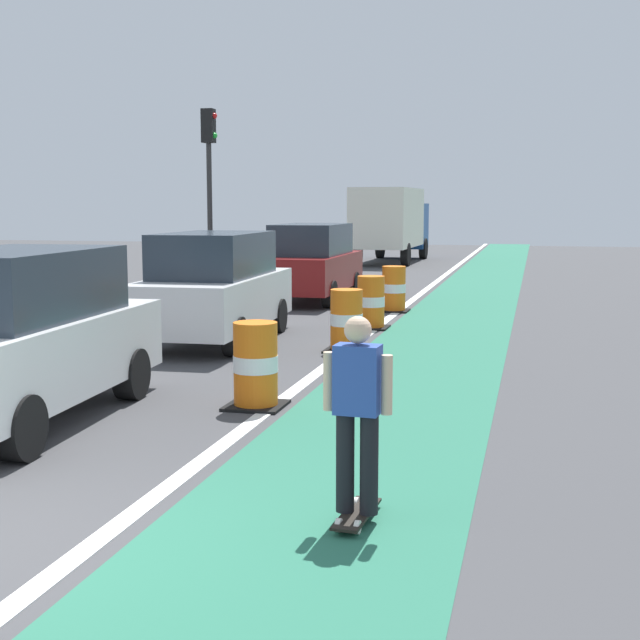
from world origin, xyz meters
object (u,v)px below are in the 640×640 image
traffic_barrel_front (256,366)px  parked_suv_second (215,287)px  traffic_barrel_back (371,303)px  traffic_light_corner (209,169)px  skateboarder_on_lane (357,412)px  traffic_barrel_mid (346,321)px  pedestrian_waiting (225,262)px  parked_suv_third (312,262)px  delivery_truck_down_block (391,220)px  parked_suv_nearest (15,336)px  traffic_barrel_far (394,289)px  pedestrian_crossing (183,270)px

traffic_barrel_front → parked_suv_second: bearing=116.1°
traffic_barrel_back → traffic_light_corner: size_ratio=0.21×
skateboarder_on_lane → traffic_barrel_mid: (-1.84, 8.11, -0.38)m
pedestrian_waiting → traffic_light_corner: bearing=-84.1°
parked_suv_third → pedestrian_waiting: parked_suv_third is taller
delivery_truck_down_block → pedestrian_waiting: bearing=-100.5°
skateboarder_on_lane → parked_suv_nearest: 5.05m
traffic_barrel_back → pedestrian_waiting: bearing=130.6°
parked_suv_nearest → parked_suv_third: size_ratio=1.02×
parked_suv_second → delivery_truck_down_block: size_ratio=0.61×
traffic_barrel_far → skateboarder_on_lane: bearing=-82.1°
pedestrian_waiting → parked_suv_third: bearing=-30.0°
parked_suv_second → traffic_barrel_far: size_ratio=4.28×
parked_suv_second → pedestrian_crossing: bearing=118.0°
parked_suv_nearest → traffic_barrel_front: parked_suv_nearest is taller
traffic_barrel_front → delivery_truck_down_block: bearing=95.8°
parked_suv_nearest → traffic_barrel_front: size_ratio=4.31×
delivery_truck_down_block → pedestrian_crossing: (-2.59, -17.30, -0.98)m
skateboarder_on_lane → traffic_barrel_back: size_ratio=1.55×
skateboarder_on_lane → traffic_light_corner: traffic_light_corner is taller
traffic_barrel_back → traffic_barrel_mid: bearing=-87.9°
traffic_barrel_far → traffic_light_corner: (-5.39, 1.93, 2.97)m
parked_suv_third → traffic_barrel_front: 12.29m
traffic_barrel_front → delivery_truck_down_block: 28.07m
traffic_light_corner → pedestrian_waiting: 3.08m
delivery_truck_down_block → traffic_barrel_mid: bearing=-82.6°
traffic_barrel_back → pedestrian_waiting: 8.53m
parked_suv_third → pedestrian_waiting: (-3.07, 1.77, -0.17)m
skateboarder_on_lane → pedestrian_waiting: skateboarder_on_lane is taller
traffic_barrel_far → pedestrian_crossing: pedestrian_crossing is taller
traffic_light_corner → pedestrian_waiting: size_ratio=3.17×
traffic_barrel_front → traffic_light_corner: bearing=113.3°
parked_suv_second → traffic_light_corner: 8.29m
traffic_barrel_front → traffic_barrel_far: (0.11, 10.30, 0.00)m
parked_suv_nearest → traffic_barrel_far: parked_suv_nearest is taller
parked_suv_nearest → parked_suv_third: 13.48m
traffic_light_corner → traffic_barrel_front: bearing=-66.7°
parked_suv_second → traffic_barrel_mid: parked_suv_second is taller
traffic_barrel_mid → traffic_light_corner: traffic_light_corner is taller
traffic_barrel_back → pedestrian_waiting: (-5.55, 6.47, 0.33)m
traffic_barrel_front → pedestrian_crossing: pedestrian_crossing is taller
traffic_barrel_back → traffic_light_corner: (-5.39, 4.89, 2.97)m
delivery_truck_down_block → traffic_barrel_back: bearing=-81.8°
pedestrian_crossing → traffic_barrel_front: bearing=-62.9°
traffic_barrel_far → delivery_truck_down_block: (-2.96, 17.59, 1.31)m
skateboarder_on_lane → traffic_barrel_back: 11.19m
skateboarder_on_lane → traffic_light_corner: (-7.34, 15.90, 2.59)m
traffic_barrel_far → traffic_barrel_mid: bearing=-89.0°
pedestrian_crossing → traffic_barrel_far: bearing=-3.0°
parked_suv_second → traffic_barrel_front: parked_suv_second is taller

